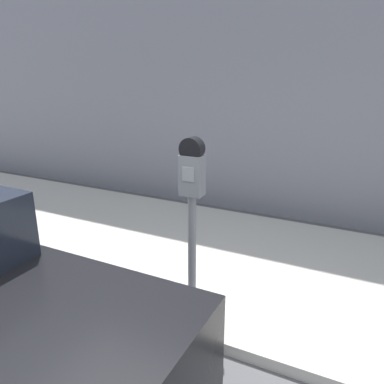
# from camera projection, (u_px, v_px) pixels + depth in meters

# --- Properties ---
(sidewalk) EXTENTS (24.00, 2.80, 0.11)m
(sidewalk) POSITION_uv_depth(u_px,v_px,m) (237.00, 262.00, 4.34)
(sidewalk) COLOR #BCB7AD
(sidewalk) RESTS_ON ground_plane
(building_facade) EXTENTS (24.00, 0.30, 5.86)m
(building_facade) POSITION_uv_depth(u_px,v_px,m) (292.00, 12.00, 5.09)
(building_facade) COLOR gray
(building_facade) RESTS_ON ground_plane
(parking_meter) EXTENTS (0.18, 0.13, 1.58)m
(parking_meter) POSITION_uv_depth(u_px,v_px,m) (192.00, 198.00, 3.00)
(parking_meter) COLOR slate
(parking_meter) RESTS_ON sidewalk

